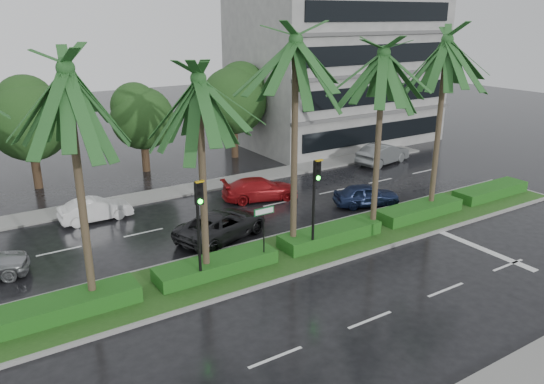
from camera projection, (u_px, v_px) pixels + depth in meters
ground at (290, 266)px, 22.76m from camera, size 120.00×120.00×0.00m
far_sidewalk at (178, 191)px, 32.31m from camera, size 40.00×2.00×0.12m
median at (277, 256)px, 23.53m from camera, size 36.00×4.00×0.15m
hedge at (277, 249)px, 23.41m from camera, size 35.20×1.40×0.60m
lane_markings at (350, 254)px, 23.97m from camera, size 34.00×13.06×0.01m
palm_row at (250, 71)px, 20.32m from camera, size 26.30×4.20×10.09m
signal_median_left at (199, 218)px, 19.99m from camera, size 0.34×0.42×4.36m
signal_median_right at (315, 193)px, 22.81m from camera, size 0.34×0.42×4.36m
street_sign at (264, 222)px, 21.95m from camera, size 0.95×0.09×2.60m
bg_trees at (136, 106)px, 35.18m from camera, size 33.03×5.13×7.42m
building at (336, 69)px, 43.93m from camera, size 16.00×10.00×12.00m
car_white at (95, 209)px, 27.69m from camera, size 1.32×3.70×1.22m
car_darkgrey at (222, 225)px, 25.48m from camera, size 3.74×5.38×1.36m
car_red at (260, 189)px, 30.82m from camera, size 2.94×4.77×1.29m
car_blue at (366, 195)px, 29.85m from camera, size 2.73×3.97×1.26m
car_grey at (383, 154)px, 38.25m from camera, size 2.39×4.75×1.49m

